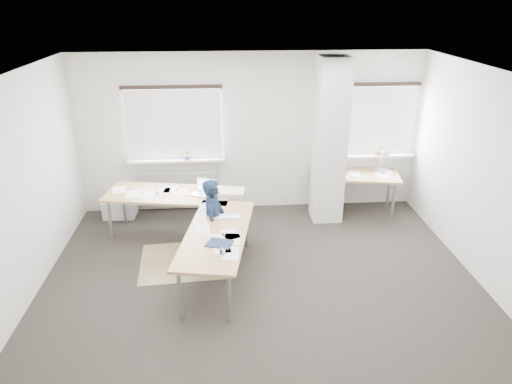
{
  "coord_description": "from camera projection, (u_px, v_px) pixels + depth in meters",
  "views": [
    {
      "loc": [
        -0.45,
        -5.21,
        3.66
      ],
      "look_at": [
        -0.01,
        0.9,
        0.98
      ],
      "focal_mm": 32.0,
      "sensor_mm": 36.0,
      "label": 1
    }
  ],
  "objects": [
    {
      "name": "ground",
      "position": [
        261.0,
        284.0,
        6.26
      ],
      "size": [
        6.0,
        6.0,
        0.0
      ],
      "primitive_type": "plane",
      "color": "#27241F",
      "rests_on": "ground"
    },
    {
      "name": "desk_side",
      "position": [
        359.0,
        176.0,
        8.08
      ],
      "size": [
        1.5,
        0.93,
        1.22
      ],
      "rotation": [
        0.0,
        0.0,
        -0.17
      ],
      "color": "#9D7343",
      "rests_on": "ground"
    },
    {
      "name": "desk_main",
      "position": [
        194.0,
        213.0,
        6.72
      ],
      "size": [
        2.4,
        2.97,
        0.96
      ],
      "rotation": [
        0.0,
        0.0,
        -0.17
      ],
      "color": "#9D7343",
      "rests_on": "ground"
    },
    {
      "name": "white_crate",
      "position": [
        120.0,
        208.0,
        8.1
      ],
      "size": [
        0.56,
        0.41,
        0.32
      ],
      "primitive_type": "cube",
      "rotation": [
        0.0,
        0.0,
        -0.05
      ],
      "color": "white",
      "rests_on": "ground"
    },
    {
      "name": "floor_mat",
      "position": [
        186.0,
        261.0,
        6.79
      ],
      "size": [
        1.4,
        1.21,
        0.01
      ],
      "primitive_type": "cube",
      "rotation": [
        0.0,
        0.0,
        0.07
      ],
      "color": "#937E50",
      "rests_on": "ground"
    },
    {
      "name": "room_shell",
      "position": [
        273.0,
        152.0,
        5.99
      ],
      "size": [
        6.04,
        5.04,
        2.82
      ],
      "color": "silver",
      "rests_on": "ground"
    },
    {
      "name": "task_chair",
      "position": [
        222.0,
        236.0,
        6.93
      ],
      "size": [
        0.53,
        0.52,
        0.98
      ],
      "rotation": [
        0.0,
        0.0,
        -0.0
      ],
      "color": "navy",
      "rests_on": "ground"
    },
    {
      "name": "person",
      "position": [
        214.0,
        221.0,
        6.59
      ],
      "size": [
        0.4,
        0.52,
        1.28
      ],
      "primitive_type": "imported",
      "rotation": [
        0.0,
        0.0,
        1.35
      ],
      "color": "black",
      "rests_on": "ground"
    }
  ]
}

